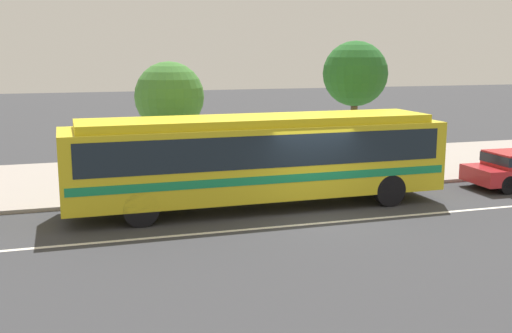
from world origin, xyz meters
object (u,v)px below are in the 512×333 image
object	(u,v)px
pedestrian_waiting_near_sign	(264,158)
street_tree_mid_block	(355,74)
transit_bus	(258,155)
pedestrian_walking_along_curb	(176,159)
bus_stop_sign	(337,138)
street_tree_near_stop	(169,98)

from	to	relation	value
pedestrian_waiting_near_sign	street_tree_mid_block	world-z (taller)	street_tree_mid_block
pedestrian_waiting_near_sign	street_tree_mid_block	size ratio (longest dim) A/B	0.31
transit_bus	pedestrian_walking_along_curb	world-z (taller)	transit_bus
street_tree_mid_block	transit_bus	bearing A→B (deg)	-141.07
street_tree_mid_block	pedestrian_waiting_near_sign	bearing A→B (deg)	-158.92
bus_stop_sign	pedestrian_waiting_near_sign	bearing A→B (deg)	164.02
bus_stop_sign	street_tree_mid_block	xyz separation A→B (m)	(1.79, 2.33, 2.11)
street_tree_near_stop	pedestrian_waiting_near_sign	bearing A→B (deg)	-21.21
pedestrian_walking_along_curb	street_tree_mid_block	bearing A→B (deg)	10.44
pedestrian_walking_along_curb	street_tree_near_stop	size ratio (longest dim) A/B	0.40
bus_stop_sign	street_tree_near_stop	bearing A→B (deg)	161.05
street_tree_mid_block	street_tree_near_stop	bearing A→B (deg)	-176.67
bus_stop_sign	street_tree_near_stop	size ratio (longest dim) A/B	0.60
transit_bus	pedestrian_walking_along_curb	bearing A→B (deg)	124.83
pedestrian_walking_along_curb	transit_bus	bearing A→B (deg)	-55.17
pedestrian_walking_along_curb	pedestrian_waiting_near_sign	bearing A→B (deg)	-5.34
transit_bus	street_tree_mid_block	distance (m)	7.14
transit_bus	street_tree_near_stop	size ratio (longest dim) A/B	2.71
pedestrian_walking_along_curb	bus_stop_sign	size ratio (longest dim) A/B	0.67
transit_bus	bus_stop_sign	size ratio (longest dim) A/B	4.54
pedestrian_waiting_near_sign	pedestrian_walking_along_curb	bearing A→B (deg)	174.66
bus_stop_sign	street_tree_near_stop	xyz separation A→B (m)	(-5.55, 1.90, 1.40)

